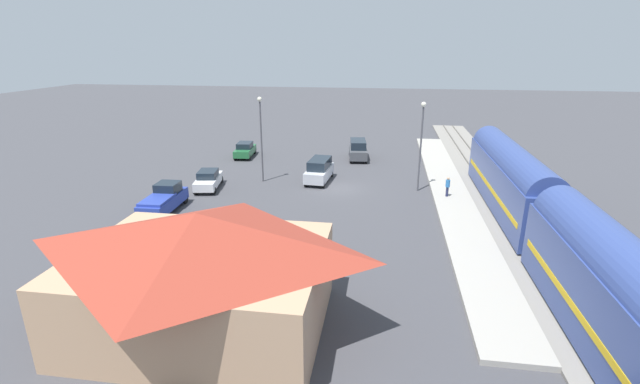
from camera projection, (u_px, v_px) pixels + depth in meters
The scene contains 12 objects.
ground_plane at pixel (339, 188), 41.27m from camera, with size 200.00×200.00×0.00m, color #424247.
railway_track at pixel (496, 195), 39.27m from camera, with size 4.80×70.00×0.30m.
platform at pixel (449, 192), 39.82m from camera, with size 3.20×46.00×0.30m.
station_building at pixel (201, 269), 20.26m from camera, with size 11.87×9.22×5.74m.
pedestrian_on_platform at pixel (448, 185), 37.89m from camera, with size 0.36×0.36×1.71m.
sedan_white at pixel (208, 180), 40.91m from camera, with size 2.57×4.75×1.74m.
pickup_blue at pixel (164, 199), 35.22m from camera, with size 2.16×5.47×2.14m.
suv_charcoal at pixel (358, 149), 51.44m from camera, with size 2.47×5.08×2.22m.
suv_silver at pixel (319, 170), 43.05m from camera, with size 2.36×5.04×2.22m.
sedan_green at pixel (245, 150), 52.51m from camera, with size 2.24×4.65×1.74m.
light_pole_near_platform at pixel (421, 136), 39.03m from camera, with size 0.44×0.44×8.04m.
light_pole_lot_center at pixel (261, 130), 41.78m from camera, with size 0.44×0.44×8.15m.
Camera 1 is at (-4.06, 39.08, 12.76)m, focal length 24.88 mm.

